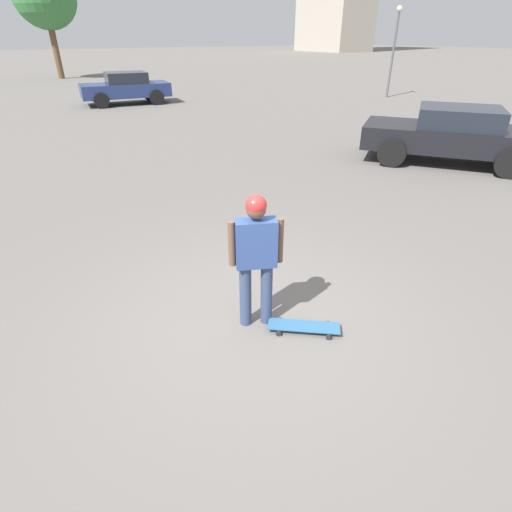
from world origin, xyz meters
name	(u,v)px	position (x,y,z in m)	size (l,w,h in m)	color
ground_plane	(256,322)	(0.00, 0.00, 0.00)	(220.00, 220.00, 0.00)	slate
person	(256,252)	(0.00, 0.00, 0.96)	(0.56, 0.36, 1.61)	#38476B
skateboard	(304,326)	(-0.38, 0.44, 0.06)	(0.78, 0.69, 0.07)	#336693
car_parked_near	(452,134)	(-7.94, -3.03, 0.76)	(4.07, 4.58, 1.43)	black
car_parked_far	(126,88)	(-3.75, -17.87, 0.76)	(4.31, 2.34, 1.45)	navy
lamp_post	(394,44)	(-16.54, -12.79, 2.60)	(0.28, 0.28, 4.29)	#59595E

